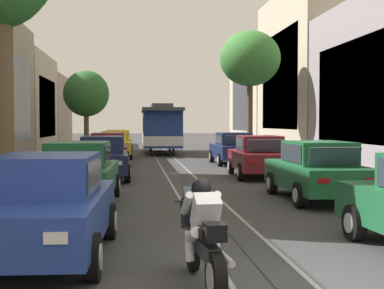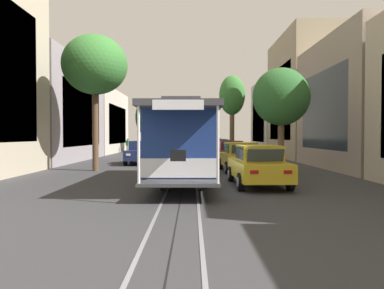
{
  "view_description": "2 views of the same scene",
  "coord_description": "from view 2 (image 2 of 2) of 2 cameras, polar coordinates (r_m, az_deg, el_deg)",
  "views": [
    {
      "loc": [
        -1.75,
        -6.47,
        2.08
      ],
      "look_at": [
        0.71,
        17.41,
        1.13
      ],
      "focal_mm": 52.05,
      "sensor_mm": 36.0,
      "label": 1
    },
    {
      "loc": [
        -0.36,
        45.95,
        1.97
      ],
      "look_at": [
        -0.33,
        5.04,
        0.93
      ],
      "focal_mm": 34.25,
      "sensor_mm": 36.0,
      "label": 2
    }
  ],
  "objects": [
    {
      "name": "parked_car_green_near_right",
      "position": [
        44.54,
        -4.33,
        -0.06
      ],
      "size": [
        2.14,
        4.42,
        1.58
      ],
      "color": "#1E6038",
      "rests_on": "ground"
    },
    {
      "name": "street_tree_kerb_left_second",
      "position": [
        18.5,
        13.72,
        7.15
      ],
      "size": [
        2.79,
        2.44,
        5.26
      ],
      "color": "brown",
      "rests_on": "ground"
    },
    {
      "name": "street_tree_kerb_right_second",
      "position": [
        21.24,
        -14.88,
        11.79
      ],
      "size": [
        3.55,
        3.74,
        7.46
      ],
      "color": "brown",
      "rests_on": "ground"
    },
    {
      "name": "pedestrian_on_left_pavement",
      "position": [
        42.13,
        -9.93,
        0.0
      ],
      "size": [
        0.55,
        0.42,
        1.63
      ],
      "color": "#4C4233",
      "rests_on": "ground"
    },
    {
      "name": "parked_car_blue_near_left",
      "position": [
        43.82,
        3.67,
        -0.08
      ],
      "size": [
        2.12,
        4.41,
        1.58
      ],
      "color": "#233D93",
      "rests_on": "ground"
    },
    {
      "name": "street_tree_kerb_right_near",
      "position": [
        43.07,
        -7.07,
        4.24
      ],
      "size": [
        2.62,
        2.54,
        6.23
      ],
      "color": "brown",
      "rests_on": "ground"
    },
    {
      "name": "parked_car_yellow_sixth_left",
      "position": [
        14.45,
        10.25,
        -3.21
      ],
      "size": [
        2.07,
        4.39,
        1.58
      ],
      "color": "gold",
      "rests_on": "ground"
    },
    {
      "name": "parked_car_maroon_fourth_left",
      "position": [
        25.71,
        5.99,
        -1.16
      ],
      "size": [
        2.01,
        4.37,
        1.58
      ],
      "color": "maroon",
      "rests_on": "ground"
    },
    {
      "name": "street_tree_kerb_left_near",
      "position": [
        40.16,
        6.26,
        7.4
      ],
      "size": [
        2.8,
        2.3,
        8.45
      ],
      "color": "brown",
      "rests_on": "ground"
    },
    {
      "name": "parked_car_yellow_fifth_left",
      "position": [
        20.01,
        7.47,
        -1.91
      ],
      "size": [
        2.14,
        4.42,
        1.58
      ],
      "color": "gold",
      "rests_on": "ground"
    },
    {
      "name": "trolley_track_rails",
      "position": [
        21.77,
        -0.91,
        -3.72
      ],
      "size": [
        1.14,
        60.55,
        0.01
      ],
      "color": "gray",
      "rests_on": "ground"
    },
    {
      "name": "ground_plane",
      "position": [
        25.02,
        -0.79,
        -3.06
      ],
      "size": [
        160.0,
        160.0,
        0.0
      ],
      "primitive_type": "plane",
      "color": "#38383A"
    },
    {
      "name": "parked_car_maroon_mid_right",
      "position": [
        31.91,
        -5.88,
        -0.66
      ],
      "size": [
        2.13,
        4.42,
        1.58
      ],
      "color": "maroon",
      "rests_on": "ground"
    },
    {
      "name": "building_facade_left",
      "position": [
        26.09,
        22.94,
        6.04
      ],
      "size": [
        5.28,
        52.25,
        10.59
      ],
      "color": "beige",
      "rests_on": "ground"
    },
    {
      "name": "cable_car_trolley",
      "position": [
        15.03,
        -1.33,
        0.29
      ],
      "size": [
        2.63,
        9.15,
        3.28
      ],
      "color": "navy",
      "rests_on": "ground"
    },
    {
      "name": "parked_car_navy_fourth_right",
      "position": [
        25.41,
        -7.85,
        -1.2
      ],
      "size": [
        2.03,
        4.37,
        1.58
      ],
      "color": "#19234C",
      "rests_on": "ground"
    },
    {
      "name": "parked_car_navy_mid_left",
      "position": [
        31.96,
        4.66,
        -0.65
      ],
      "size": [
        2.09,
        4.4,
        1.58
      ],
      "color": "#19234C",
      "rests_on": "ground"
    },
    {
      "name": "parked_car_green_second_right",
      "position": [
        38.2,
        -5.16,
        -0.31
      ],
      "size": [
        2.02,
        4.37,
        1.58
      ],
      "color": "#1E6038",
      "rests_on": "ground"
    },
    {
      "name": "parked_car_green_second_left",
      "position": [
        38.09,
        4.32,
        -0.31
      ],
      "size": [
        2.08,
        4.4,
        1.58
      ],
      "color": "#1E6038",
      "rests_on": "ground"
    },
    {
      "name": "motorcycle_with_rider",
      "position": [
        45.53,
        0.7,
        -0.21
      ],
      "size": [
        0.6,
        1.99,
        1.37
      ],
      "color": "black",
      "rests_on": "ground"
    }
  ]
}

